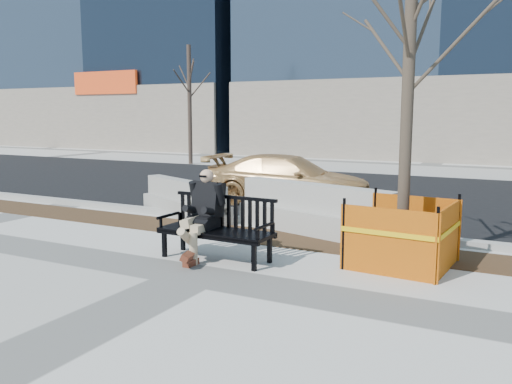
# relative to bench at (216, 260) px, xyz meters

# --- Properties ---
(ground) EXTENTS (120.00, 120.00, 0.00)m
(ground) POSITION_rel_bench_xyz_m (0.18, -0.84, 0.00)
(ground) COLOR beige
(ground) RESTS_ON ground
(mulch_strip) EXTENTS (40.00, 1.20, 0.02)m
(mulch_strip) POSITION_rel_bench_xyz_m (0.18, 1.76, 0.00)
(mulch_strip) COLOR #47301C
(mulch_strip) RESTS_ON ground
(asphalt_street) EXTENTS (60.00, 10.40, 0.01)m
(asphalt_street) POSITION_rel_bench_xyz_m (0.18, 7.96, 0.00)
(asphalt_street) COLOR black
(asphalt_street) RESTS_ON ground
(curb) EXTENTS (60.00, 0.25, 0.12)m
(curb) POSITION_rel_bench_xyz_m (0.18, 2.71, 0.06)
(curb) COLOR #9E9B93
(curb) RESTS_ON ground
(bench) EXTENTS (1.91, 0.72, 1.01)m
(bench) POSITION_rel_bench_xyz_m (0.00, 0.00, 0.00)
(bench) COLOR black
(bench) RESTS_ON ground
(seated_man) EXTENTS (0.62, 1.01, 1.40)m
(seated_man) POSITION_rel_bench_xyz_m (-0.26, 0.06, 0.00)
(seated_man) COLOR black
(seated_man) RESTS_ON ground
(tree_fence) EXTENTS (2.30, 2.30, 5.34)m
(tree_fence) POSITION_rel_bench_xyz_m (2.66, 1.03, 0.00)
(tree_fence) COLOR #D7610A
(tree_fence) RESTS_ON ground
(sedan) EXTENTS (4.46, 2.23, 1.24)m
(sedan) POSITION_rel_bench_xyz_m (-1.17, 5.42, 0.00)
(sedan) COLOR tan
(sedan) RESTS_ON ground
(jersey_barrier_left) EXTENTS (2.87, 1.71, 0.83)m
(jersey_barrier_left) POSITION_rel_bench_xyz_m (-2.48, 2.71, 0.00)
(jersey_barrier_left) COLOR gray
(jersey_barrier_left) RESTS_ON ground
(jersey_barrier_right) EXTENTS (3.45, 1.58, 0.97)m
(jersey_barrier_right) POSITION_rel_bench_xyz_m (0.70, 2.46, 0.00)
(jersey_barrier_right) COLOR #A5A29A
(jersey_barrier_right) RESTS_ON ground
(far_tree_left) EXTENTS (2.50, 2.50, 5.75)m
(far_tree_left) POSITION_rel_bench_xyz_m (-9.65, 13.40, 0.00)
(far_tree_left) COLOR #45362C
(far_tree_left) RESTS_ON ground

